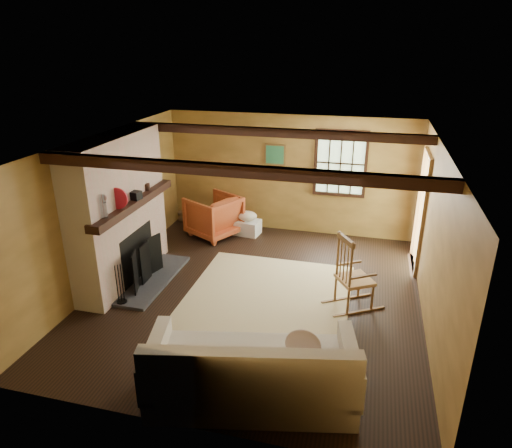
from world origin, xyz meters
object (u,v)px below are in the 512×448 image
(rocking_chair, at_px, (352,277))
(armchair, at_px, (214,216))
(sofa, at_px, (252,376))
(laundry_basket, at_px, (247,227))
(fireplace, at_px, (121,216))

(rocking_chair, xyz_separation_m, armchair, (-2.87, 2.06, -0.07))
(rocking_chair, height_order, sofa, rocking_chair)
(rocking_chair, height_order, laundry_basket, rocking_chair)
(sofa, bearing_deg, fireplace, 129.34)
(fireplace, xyz_separation_m, laundry_basket, (1.46, 2.30, -0.95))
(fireplace, relative_size, rocking_chair, 2.06)
(sofa, xyz_separation_m, armchair, (-1.94, 4.28, 0.09))
(laundry_basket, bearing_deg, sofa, -73.93)
(rocking_chair, relative_size, armchair, 1.26)
(sofa, height_order, armchair, sofa)
(sofa, bearing_deg, armchair, 102.36)
(armchair, bearing_deg, fireplace, 7.16)
(fireplace, height_order, sofa, fireplace)
(fireplace, relative_size, sofa, 0.99)
(laundry_basket, bearing_deg, armchair, -160.77)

